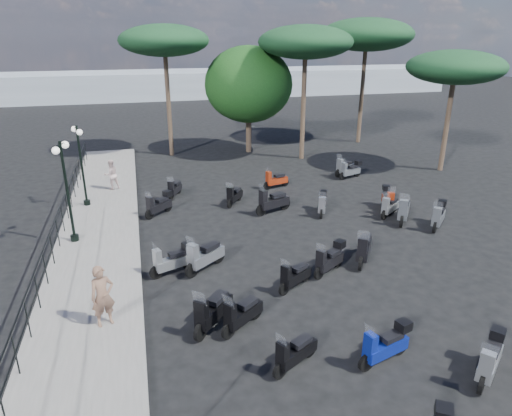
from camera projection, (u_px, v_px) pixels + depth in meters
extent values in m
plane|color=black|center=(295.00, 268.00, 15.33)|extent=(120.00, 120.00, 0.00)
cube|color=slate|center=(97.00, 250.00, 16.46)|extent=(3.00, 30.00, 0.15)
cylinder|color=black|center=(0.00, 398.00, 8.96)|extent=(0.04, 0.04, 1.10)
cylinder|color=black|center=(15.00, 354.00, 10.19)|extent=(0.04, 0.04, 1.10)
cylinder|color=black|center=(28.00, 319.00, 11.42)|extent=(0.04, 0.04, 1.10)
cylinder|color=black|center=(37.00, 291.00, 12.66)|extent=(0.04, 0.04, 1.10)
cylinder|color=black|center=(45.00, 268.00, 13.89)|extent=(0.04, 0.04, 1.10)
cylinder|color=black|center=(52.00, 249.00, 15.13)|extent=(0.04, 0.04, 1.10)
cylinder|color=black|center=(58.00, 232.00, 16.36)|extent=(0.04, 0.04, 1.10)
cylinder|color=black|center=(63.00, 218.00, 17.59)|extent=(0.04, 0.04, 1.10)
cylinder|color=black|center=(67.00, 206.00, 18.83)|extent=(0.04, 0.04, 1.10)
cylinder|color=black|center=(70.00, 195.00, 20.06)|extent=(0.04, 0.04, 1.10)
cylinder|color=black|center=(74.00, 186.00, 21.30)|extent=(0.04, 0.04, 1.10)
cylinder|color=black|center=(77.00, 177.00, 22.53)|extent=(0.04, 0.04, 1.10)
cylinder|color=black|center=(79.00, 170.00, 23.76)|extent=(0.04, 0.04, 1.10)
cylinder|color=black|center=(82.00, 163.00, 25.00)|extent=(0.04, 0.04, 1.10)
cylinder|color=black|center=(84.00, 157.00, 26.23)|extent=(0.04, 0.04, 1.10)
cylinder|color=black|center=(86.00, 151.00, 27.47)|extent=(0.04, 0.04, 1.10)
cube|color=black|center=(52.00, 226.00, 15.55)|extent=(0.04, 26.00, 0.04)
cube|color=black|center=(55.00, 240.00, 15.74)|extent=(0.04, 26.00, 0.04)
cylinder|color=black|center=(75.00, 238.00, 16.98)|extent=(0.30, 0.30, 0.23)
cylinder|color=black|center=(68.00, 193.00, 16.34)|extent=(0.10, 0.10, 3.77)
cylinder|color=black|center=(60.00, 145.00, 15.71)|extent=(0.24, 0.83, 0.04)
sphere|color=white|center=(65.00, 145.00, 16.14)|extent=(0.26, 0.26, 0.26)
sphere|color=white|center=(56.00, 151.00, 15.34)|extent=(0.26, 0.26, 0.26)
cylinder|color=black|center=(87.00, 202.00, 20.50)|extent=(0.29, 0.29, 0.22)
cylinder|color=black|center=(82.00, 166.00, 19.89)|extent=(0.10, 0.10, 3.59)
cylinder|color=black|center=(76.00, 128.00, 19.29)|extent=(0.32, 0.77, 0.04)
sphere|color=white|center=(74.00, 129.00, 19.63)|extent=(0.25, 0.25, 0.25)
sphere|color=white|center=(79.00, 132.00, 19.02)|extent=(0.25, 0.25, 0.25)
imported|color=brown|center=(103.00, 296.00, 11.86)|extent=(0.72, 0.59, 1.70)
imported|color=#C3A8A6|center=(111.00, 175.00, 22.34)|extent=(0.87, 0.77, 1.48)
cylinder|color=black|center=(228.00, 331.00, 11.75)|extent=(0.42, 0.35, 0.46)
cylinder|color=black|center=(256.00, 311.00, 12.58)|extent=(0.42, 0.35, 0.46)
cube|color=black|center=(244.00, 314.00, 12.14)|extent=(1.19, 1.00, 0.32)
cube|color=black|center=(248.00, 303.00, 12.16)|extent=(0.63, 0.57, 0.13)
cube|color=black|center=(230.00, 315.00, 11.64)|extent=(0.34, 0.36, 0.67)
plane|color=white|center=(228.00, 301.00, 11.45)|extent=(0.28, 0.34, 0.35)
cylinder|color=black|center=(200.00, 331.00, 11.67)|extent=(0.42, 0.46, 0.52)
cylinder|color=black|center=(225.00, 306.00, 12.75)|extent=(0.42, 0.46, 0.52)
cube|color=black|center=(214.00, 311.00, 12.18)|extent=(1.19, 1.29, 0.37)
cube|color=black|center=(217.00, 298.00, 12.23)|extent=(0.67, 0.70, 0.15)
cube|color=black|center=(201.00, 313.00, 11.56)|extent=(0.40, 0.39, 0.75)
plane|color=white|center=(199.00, 298.00, 11.33)|extent=(0.36, 0.33, 0.40)
cylinder|color=black|center=(156.00, 272.00, 14.60)|extent=(0.46, 0.25, 0.46)
cylinder|color=black|center=(188.00, 262.00, 15.23)|extent=(0.46, 0.25, 0.46)
cube|color=gray|center=(174.00, 262.00, 14.88)|extent=(1.27, 0.75, 0.32)
cube|color=black|center=(178.00, 254.00, 14.87)|extent=(0.64, 0.47, 0.13)
cube|color=gray|center=(158.00, 259.00, 14.48)|extent=(0.30, 0.34, 0.67)
plane|color=white|center=(155.00, 248.00, 14.30)|extent=(0.20, 0.36, 0.35)
cube|color=black|center=(188.00, 246.00, 15.02)|extent=(0.41, 0.40, 0.25)
cylinder|color=black|center=(150.00, 214.00, 19.25)|extent=(0.40, 0.37, 0.45)
cylinder|color=black|center=(168.00, 206.00, 20.12)|extent=(0.40, 0.37, 0.45)
cube|color=black|center=(159.00, 206.00, 19.66)|extent=(1.11, 1.05, 0.32)
cube|color=black|center=(162.00, 200.00, 19.69)|extent=(0.60, 0.58, 0.13)
cube|color=black|center=(150.00, 204.00, 19.15)|extent=(0.34, 0.35, 0.65)
plane|color=white|center=(148.00, 195.00, 18.96)|extent=(0.29, 0.31, 0.35)
cube|color=black|center=(167.00, 194.00, 19.92)|extent=(0.44, 0.43, 0.24)
cylinder|color=black|center=(171.00, 196.00, 21.40)|extent=(0.26, 0.42, 0.42)
cylinder|color=black|center=(179.00, 189.00, 22.37)|extent=(0.26, 0.42, 0.42)
cube|color=black|center=(175.00, 189.00, 21.87)|extent=(0.77, 1.16, 0.30)
cube|color=black|center=(176.00, 183.00, 21.92)|extent=(0.47, 0.59, 0.12)
cube|color=black|center=(171.00, 188.00, 21.32)|extent=(0.32, 0.29, 0.62)
plane|color=white|center=(170.00, 180.00, 21.13)|extent=(0.33, 0.21, 0.33)
cylinder|color=black|center=(280.00, 370.00, 10.39)|extent=(0.42, 0.29, 0.43)
cylinder|color=black|center=(310.00, 349.00, 11.09)|extent=(0.42, 0.29, 0.43)
cube|color=black|center=(297.00, 353.00, 10.71)|extent=(1.16, 0.84, 0.30)
cube|color=black|center=(301.00, 341.00, 10.72)|extent=(0.60, 0.50, 0.12)
cube|color=black|center=(283.00, 354.00, 10.29)|extent=(0.30, 0.33, 0.62)
plane|color=white|center=(281.00, 341.00, 10.11)|extent=(0.23, 0.33, 0.33)
cylinder|color=black|center=(192.00, 270.00, 14.67)|extent=(0.48, 0.41, 0.52)
cylinder|color=black|center=(219.00, 255.00, 15.63)|extent=(0.48, 0.41, 0.52)
cube|color=#9B9EA5|center=(207.00, 257.00, 15.12)|extent=(1.34, 1.16, 0.37)
cube|color=black|center=(210.00, 246.00, 15.15)|extent=(0.71, 0.66, 0.15)
cube|color=#9B9EA5|center=(193.00, 255.00, 14.55)|extent=(0.39, 0.40, 0.76)
plane|color=white|center=(191.00, 242.00, 14.33)|extent=(0.32, 0.38, 0.40)
cylinder|color=black|center=(284.00, 288.00, 13.70)|extent=(0.41, 0.31, 0.43)
cylinder|color=black|center=(306.00, 275.00, 14.46)|extent=(0.41, 0.31, 0.43)
cube|color=black|center=(296.00, 276.00, 14.05)|extent=(1.15, 0.90, 0.31)
cube|color=black|center=(299.00, 267.00, 14.07)|extent=(0.60, 0.52, 0.13)
cube|color=black|center=(286.00, 275.00, 13.60)|extent=(0.32, 0.34, 0.63)
plane|color=white|center=(285.00, 264.00, 13.42)|extent=(0.25, 0.33, 0.34)
cylinder|color=black|center=(261.00, 210.00, 19.60)|extent=(0.53, 0.29, 0.52)
cylinder|color=black|center=(285.00, 204.00, 20.31)|extent=(0.53, 0.29, 0.52)
cube|color=black|center=(274.00, 202.00, 19.92)|extent=(1.45, 0.86, 0.37)
cube|color=black|center=(278.00, 195.00, 19.91)|extent=(0.73, 0.54, 0.15)
cube|color=black|center=(263.00, 199.00, 19.47)|extent=(0.34, 0.39, 0.76)
plane|color=white|center=(262.00, 188.00, 19.25)|extent=(0.23, 0.42, 0.40)
cylinder|color=black|center=(230.00, 203.00, 20.49)|extent=(0.33, 0.41, 0.44)
cylinder|color=black|center=(239.00, 196.00, 21.44)|extent=(0.33, 0.41, 0.44)
cube|color=black|center=(235.00, 196.00, 20.94)|extent=(0.94, 1.14, 0.31)
cube|color=black|center=(236.00, 190.00, 20.98)|extent=(0.54, 0.60, 0.13)
cube|color=black|center=(230.00, 194.00, 20.40)|extent=(0.34, 0.32, 0.64)
plane|color=white|center=(230.00, 186.00, 20.20)|extent=(0.32, 0.26, 0.34)
cube|color=black|center=(444.00, 413.00, 8.39)|extent=(0.45, 0.46, 0.26)
cylinder|color=black|center=(366.00, 363.00, 10.62)|extent=(0.46, 0.22, 0.45)
cylinder|color=black|center=(400.00, 346.00, 11.16)|extent=(0.46, 0.22, 0.45)
cube|color=navy|center=(386.00, 348.00, 10.85)|extent=(1.26, 0.66, 0.32)
cube|color=black|center=(392.00, 336.00, 10.83)|extent=(0.62, 0.43, 0.13)
cube|color=navy|center=(370.00, 346.00, 10.50)|extent=(0.28, 0.33, 0.66)
plane|color=white|center=(370.00, 332.00, 10.32)|extent=(0.17, 0.36, 0.35)
cube|color=black|center=(403.00, 326.00, 10.96)|extent=(0.39, 0.38, 0.24)
cylinder|color=black|center=(361.00, 263.00, 15.12)|extent=(0.38, 0.49, 0.52)
cylinder|color=black|center=(366.00, 247.00, 16.25)|extent=(0.38, 0.49, 0.52)
cube|color=black|center=(364.00, 249.00, 15.67)|extent=(1.09, 1.36, 0.36)
cube|color=black|center=(365.00, 239.00, 15.72)|extent=(0.63, 0.71, 0.15)
cube|color=black|center=(362.00, 249.00, 15.02)|extent=(0.40, 0.38, 0.75)
plane|color=white|center=(363.00, 236.00, 14.79)|extent=(0.38, 0.30, 0.40)
cylinder|color=black|center=(319.00, 273.00, 14.57)|extent=(0.43, 0.33, 0.45)
cylinder|color=black|center=(338.00, 260.00, 15.36)|extent=(0.43, 0.33, 0.45)
cube|color=black|center=(330.00, 261.00, 14.94)|extent=(1.20, 0.95, 0.32)
cube|color=black|center=(333.00, 252.00, 14.95)|extent=(0.63, 0.55, 0.13)
cube|color=black|center=(321.00, 260.00, 14.47)|extent=(0.33, 0.35, 0.66)
plane|color=white|center=(321.00, 248.00, 14.27)|extent=(0.26, 0.34, 0.35)
cube|color=black|center=(340.00, 244.00, 15.15)|extent=(0.44, 0.43, 0.25)
cylinder|color=black|center=(321.00, 214.00, 19.34)|extent=(0.27, 0.42, 0.43)
cylinder|color=black|center=(323.00, 205.00, 20.32)|extent=(0.27, 0.42, 0.43)
cube|color=#9B9EA5|center=(322.00, 205.00, 19.81)|extent=(0.78, 1.18, 0.30)
cube|color=black|center=(323.00, 199.00, 19.86)|extent=(0.47, 0.60, 0.13)
cube|color=#9B9EA5|center=(322.00, 204.00, 19.25)|extent=(0.33, 0.29, 0.63)
plane|color=white|center=(322.00, 196.00, 19.06)|extent=(0.34, 0.21, 0.33)
cube|color=black|center=(323.00, 193.00, 20.13)|extent=(0.39, 0.40, 0.23)
cylinder|color=black|center=(267.00, 186.00, 22.87)|extent=(0.44, 0.21, 0.43)
cylinder|color=black|center=(285.00, 182.00, 23.40)|extent=(0.44, 0.21, 0.43)
cube|color=maroon|center=(277.00, 181.00, 23.10)|extent=(1.20, 0.63, 0.30)
cube|color=black|center=(279.00, 176.00, 23.08)|extent=(0.59, 0.41, 0.13)
cube|color=maroon|center=(269.00, 178.00, 22.76)|extent=(0.27, 0.31, 0.63)
plane|color=white|center=(268.00, 170.00, 22.59)|extent=(0.17, 0.35, 0.33)
cylinder|color=black|center=(482.00, 384.00, 9.96)|extent=(0.42, 0.37, 0.46)
cylinder|color=black|center=(493.00, 356.00, 10.83)|extent=(0.42, 0.37, 0.46)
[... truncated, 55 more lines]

